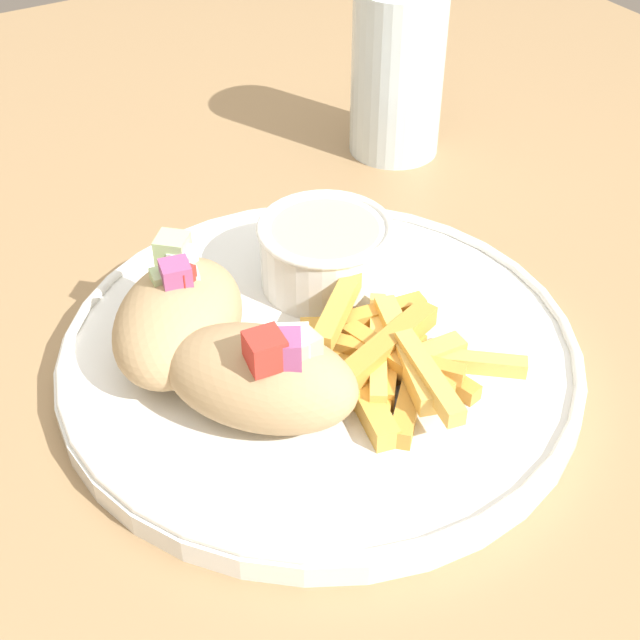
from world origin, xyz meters
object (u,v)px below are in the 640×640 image
object	(u,v)px
plate	(320,353)
water_glass	(397,80)
sauce_ramekin	(323,248)
fries_pile	(392,357)
pita_sandwich_near	(262,376)
pita_sandwich_far	(178,318)

from	to	relation	value
plate	water_glass	size ratio (longest dim) A/B	2.31
sauce_ramekin	water_glass	size ratio (longest dim) A/B	0.64
plate	fries_pile	xyz separation A→B (m)	(0.02, -0.04, 0.02)
pita_sandwich_near	pita_sandwich_far	distance (m)	0.07
sauce_ramekin	fries_pile	bearing A→B (deg)	-97.01
sauce_ramekin	pita_sandwich_far	bearing A→B (deg)	-169.94
plate	pita_sandwich_near	bearing A→B (deg)	-150.64
pita_sandwich_near	fries_pile	size ratio (longest dim) A/B	0.88
plate	fries_pile	world-z (taller)	fries_pile
plate	sauce_ramekin	bearing A→B (deg)	57.58
pita_sandwich_near	fries_pile	distance (m)	0.08
plate	pita_sandwich_far	xyz separation A→B (m)	(-0.07, 0.04, 0.03)
pita_sandwich_near	water_glass	bearing A→B (deg)	91.89
pita_sandwich_near	sauce_ramekin	distance (m)	0.12
plate	fries_pile	bearing A→B (deg)	-58.34
water_glass	plate	bearing A→B (deg)	-133.81
plate	pita_sandwich_far	size ratio (longest dim) A/B	2.47
fries_pile	water_glass	world-z (taller)	water_glass
pita_sandwich_far	water_glass	size ratio (longest dim) A/B	0.94
plate	sauce_ramekin	size ratio (longest dim) A/B	3.59
pita_sandwich_near	water_glass	world-z (taller)	water_glass
water_glass	pita_sandwich_far	bearing A→B (deg)	-148.46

